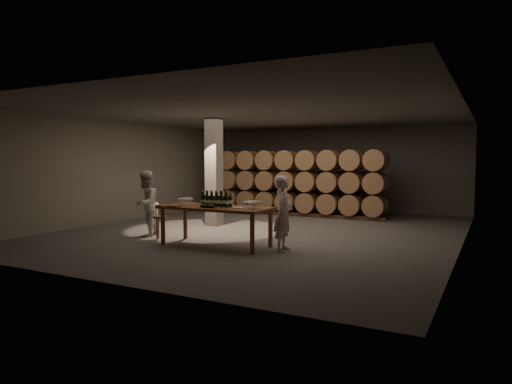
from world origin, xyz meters
The scene contains 15 objects.
room centered at (-1.80, 0.20, 1.60)m, with size 12.00×12.00×12.00m.
tasting_table centered at (0.00, -2.50, 0.80)m, with size 2.60×1.10×0.90m.
barrel_stack_back centered at (-0.96, 5.20, 0.83)m, with size 5.48×0.95×1.57m.
barrel_stack_front centered at (-0.57, 3.80, 1.20)m, with size 6.26×0.95×2.31m.
bottle_cluster centered at (-0.02, -2.44, 1.03)m, with size 0.74×0.24×0.36m.
lying_bottles centered at (0.00, -2.82, 0.94)m, with size 0.43×0.07×0.07m.
glass_cluster_left centered at (-0.79, -2.60, 1.03)m, with size 0.20×0.42×0.18m.
glass_cluster_right centered at (0.96, -2.55, 1.02)m, with size 0.30×0.41×0.17m.
plate centered at (0.61, -2.55, 0.91)m, with size 0.26×0.26×0.02m, color silver.
notebook_near centered at (-0.85, -2.94, 0.92)m, with size 0.23×0.18×0.03m, color #935A35.
notebook_corner centered at (-1.15, -2.93, 0.91)m, with size 0.22×0.28×0.02m, color #935A35.
pen centered at (-0.71, -2.95, 0.91)m, with size 0.01×0.01×0.15m, color black.
stool centered at (-1.70, -2.41, 0.46)m, with size 0.34×0.34×0.57m.
person_man centered at (1.62, -2.33, 0.81)m, with size 0.59×0.39×1.63m, color beige.
person_woman centered at (-2.30, -2.23, 0.84)m, with size 0.82×0.64×1.68m, color silver.
Camera 1 is at (5.64, -11.20, 1.95)m, focal length 32.00 mm.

